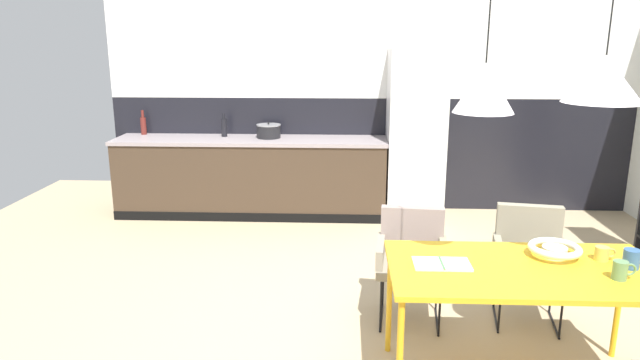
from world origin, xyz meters
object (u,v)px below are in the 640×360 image
refrigerator_column (415,135)px  bottle_spice_small (143,125)px  cooking_pot (269,131)px  mug_white_ceramic (632,259)px  dining_table (525,276)px  armchair_near_window (412,250)px  pendant_lamp_over_table_far (604,79)px  bottle_wine_green (224,127)px  mug_short_terracotta (602,254)px  pendant_lamp_over_table_near (484,88)px  armchair_head_of_table (529,250)px  fruit_bowl (555,249)px  mug_wide_latte (621,270)px  open_book (442,264)px

refrigerator_column → bottle_spice_small: (-3.14, 0.22, 0.06)m
refrigerator_column → cooking_pot: refrigerator_column is taller
mug_white_ceramic → dining_table: bearing=-178.3°
armchair_near_window → pendant_lamp_over_table_far: (0.83, -0.84, 1.28)m
refrigerator_column → bottle_wine_green: bearing=176.9°
mug_short_terracotta → bottle_spice_small: bearing=138.9°
pendant_lamp_over_table_near → armchair_head_of_table: bearing=55.5°
fruit_bowl → mug_short_terracotta: (0.25, -0.04, -0.01)m
armchair_head_of_table → mug_white_ceramic: bearing=117.3°
cooking_pot → bottle_wine_green: (-0.52, 0.06, 0.03)m
pendant_lamp_over_table_far → cooking_pot: bearing=123.5°
mug_short_terracotta → pendant_lamp_over_table_near: size_ratio=0.13×
refrigerator_column → mug_wide_latte: size_ratio=15.26×
refrigerator_column → bottle_spice_small: size_ratio=6.61×
fruit_bowl → mug_wide_latte: 0.39m
fruit_bowl → open_book: 0.69m
mug_white_ceramic → cooking_pot: size_ratio=0.50×
armchair_head_of_table → fruit_bowl: 0.76m
mug_white_ceramic → pendant_lamp_over_table_near: bearing=-177.5°
fruit_bowl → mug_white_ceramic: mug_white_ceramic is taller
mug_short_terracotta → pendant_lamp_over_table_far: bearing=-144.9°
dining_table → pendant_lamp_over_table_far: (0.30, 0.01, 1.09)m
dining_table → mug_short_terracotta: bearing=15.2°
refrigerator_column → bottle_wine_green: (-2.17, 0.12, 0.06)m
refrigerator_column → mug_white_ceramic: refrigerator_column is taller
mug_short_terracotta → cooking_pot: size_ratio=0.44×
mug_white_ceramic → bottle_spice_small: bottle_spice_small is taller
refrigerator_column → cooking_pot: (-1.65, 0.06, 0.02)m
bottle_spice_small → pendant_lamp_over_table_near: bearing=-48.8°
open_book → mug_short_terracotta: bearing=6.9°
mug_wide_latte → bottle_wine_green: bearing=129.0°
refrigerator_column → armchair_head_of_table: bearing=-77.2°
armchair_head_of_table → bottle_spice_small: bearing=-25.8°
armchair_head_of_table → cooking_pot: bearing=-38.7°
mug_white_ceramic → bottle_wine_green: bearing=131.5°
refrigerator_column → dining_table: (0.24, -3.27, -0.24)m
open_book → mug_wide_latte: size_ratio=2.57×
dining_table → pendant_lamp_over_table_far: pendant_lamp_over_table_far is taller
armchair_head_of_table → open_book: (-0.77, -0.85, 0.24)m
armchair_near_window → refrigerator_column: bearing=-91.0°
fruit_bowl → mug_short_terracotta: bearing=-9.3°
refrigerator_column → mug_wide_latte: (0.69, -3.41, -0.14)m
fruit_bowl → mug_white_ceramic: bearing=-22.5°
fruit_bowl → cooking_pot: cooking_pot is taller
dining_table → mug_wide_latte: bearing=-17.2°
refrigerator_column → open_book: (-0.22, -3.26, -0.18)m
dining_table → mug_white_ceramic: size_ratio=11.08×
mug_wide_latte → open_book: bearing=170.4°
armchair_head_of_table → mug_wide_latte: size_ratio=6.67×
pendant_lamp_over_table_near → open_book: bearing=166.9°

